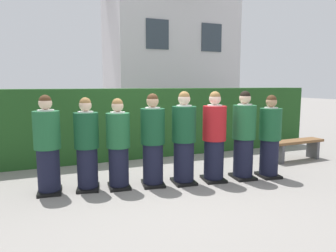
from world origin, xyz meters
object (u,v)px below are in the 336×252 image
Objects in this scene: student_front_row_7 at (270,138)px; student_front_row_3 at (153,142)px; student_front_row_0 at (48,147)px; student_front_row_6 at (244,137)px; student_front_row_2 at (118,146)px; student_front_row_4 at (184,140)px; student_in_red_blazer at (214,139)px; student_front_row_1 at (87,146)px; wooden_bench at (296,145)px.

student_front_row_3 is at bearing 171.03° from student_front_row_7.
student_front_row_6 is at bearing -8.36° from student_front_row_0.
student_front_row_2 is 1.16m from student_front_row_4.
student_front_row_0 is 0.97× the size of student_front_row_6.
student_front_row_3 is at bearing 171.66° from student_in_red_blazer.
student_front_row_7 is (3.35, -0.55, 0.01)m from student_front_row_1.
student_front_row_4 reaches higher than student_in_red_blazer.
student_front_row_6 is at bearing 168.17° from student_front_row_7.
student_front_row_2 is 0.60m from student_front_row_3.
student_in_red_blazer is 0.60m from student_front_row_6.
student_front_row_3 is 0.98× the size of student_in_red_blazer.
student_front_row_4 is at bearing 171.25° from student_front_row_7.
student_front_row_3 is 0.98× the size of student_front_row_4.
student_in_red_blazer is (2.85, -0.43, 0.02)m from student_front_row_0.
student_front_row_4 is 1.05× the size of student_front_row_7.
student_front_row_6 is (3.44, -0.51, 0.02)m from student_front_row_0.
student_front_row_1 is 3.39m from student_front_row_7.
student_front_row_7 reaches higher than student_front_row_1.
student_in_red_blazer is at bearing -7.08° from student_front_row_4.
student_front_row_0 is 0.97× the size of student_front_row_4.
student_front_row_3 reaches higher than wooden_bench.
student_front_row_7 is (0.52, -0.11, -0.04)m from student_front_row_6.
student_front_row_3 is at bearing -10.29° from student_front_row_1.
student_front_row_6 reaches higher than wooden_bench.
student_front_row_1 is at bearing 169.92° from student_front_row_4.
student_front_row_4 is at bearing -10.08° from student_front_row_1.
student_in_red_blazer is at bearing -166.24° from wooden_bench.
student_front_row_7 is 1.75m from wooden_bench.
student_front_row_7 is at bearing -9.61° from student_in_red_blazer.
student_front_row_0 is 2.30m from student_front_row_4.
student_front_row_1 reaches higher than student_front_row_2.
student_front_row_2 is 1.09× the size of wooden_bench.
student_front_row_0 is 1.04× the size of student_front_row_2.
student_front_row_4 is at bearing -169.92° from wooden_bench.
student_front_row_0 reaches higher than wooden_bench.
student_front_row_2 is at bearing 171.77° from student_front_row_6.
student_front_row_0 is 1.03× the size of student_front_row_1.
wooden_bench is (4.33, 0.38, -0.39)m from student_front_row_2.
student_front_row_3 is (1.72, -0.26, 0.00)m from student_front_row_0.
student_front_row_1 is at bearing 170.59° from student_front_row_7.
student_front_row_0 is 1.02× the size of student_front_row_7.
student_in_red_blazer reaches higher than student_front_row_1.
student_front_row_0 is at bearing 171.49° from student_in_red_blazer.
student_front_row_4 is 0.58m from student_in_red_blazer.
student_front_row_3 reaches higher than student_front_row_2.
student_front_row_7 is at bearing -8.75° from student_front_row_4.
student_front_row_7 is at bearing -8.97° from student_front_row_3.
student_front_row_6 is (1.17, -0.15, -0.00)m from student_front_row_4.
student_front_row_2 is (0.51, -0.11, -0.01)m from student_front_row_1.
student_front_row_3 is 1.03× the size of student_front_row_7.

